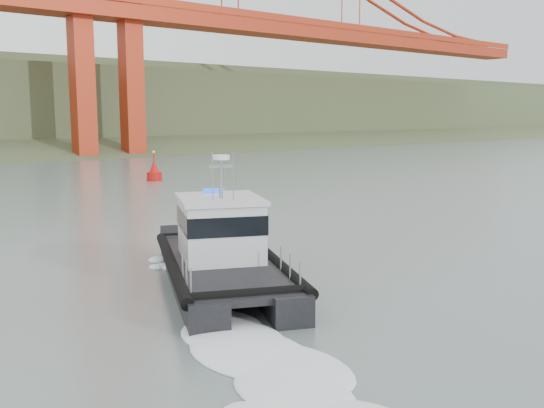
{
  "coord_description": "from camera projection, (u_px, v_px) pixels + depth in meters",
  "views": [
    {
      "loc": [
        -17.63,
        -14.4,
        6.71
      ],
      "look_at": [
        0.51,
        8.11,
        2.4
      ],
      "focal_mm": 40.0,
      "sensor_mm": 36.0,
      "label": 1
    }
  ],
  "objects": [
    {
      "name": "patrol_boat",
      "position": [
        222.0,
        252.0,
        23.86
      ],
      "size": [
        8.14,
        11.62,
        5.32
      ],
      "rotation": [
        0.0,
        0.0,
        -0.42
      ],
      "color": "black",
      "rests_on": "ground"
    },
    {
      "name": "ground",
      "position": [
        395.0,
        292.0,
        23.02
      ],
      "size": [
        400.0,
        400.0,
        0.0
      ],
      "primitive_type": "plane",
      "color": "#566661",
      "rests_on": "ground"
    },
    {
      "name": "nav_buoy",
      "position": [
        154.0,
        172.0,
        61.18
      ],
      "size": [
        1.55,
        1.55,
        3.22
      ],
      "color": "#BC0D0D",
      "rests_on": "ground"
    }
  ]
}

